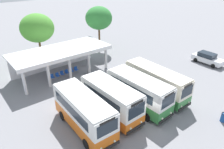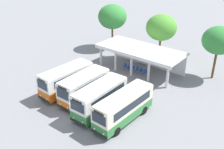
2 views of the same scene
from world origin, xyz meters
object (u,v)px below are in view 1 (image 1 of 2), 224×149
city_bus_fourth_amber (156,81)px  waiting_chair_middle_seat (62,74)px  city_bus_nearest_orange (84,111)px  city_bus_second_in_row (111,99)px  waiting_chair_second_from_end (57,75)px  litter_bin_apron (223,117)px  waiting_chair_end_by_column (52,77)px  waiting_chair_far_end_seat (76,69)px  city_bus_middle_cream (139,91)px  waiting_chair_fifth_seat (71,70)px  waiting_chair_fourth_seat (67,72)px  parked_car_flank (207,58)px

city_bus_fourth_amber → waiting_chair_middle_seat: 12.13m
city_bus_nearest_orange → city_bus_second_in_row: bearing=-0.2°
waiting_chair_second_from_end → litter_bin_apron: size_ratio=0.96×
waiting_chair_end_by_column → waiting_chair_far_end_seat: 3.46m
city_bus_second_in_row → city_bus_middle_cream: bearing=-11.7°
waiting_chair_fifth_seat → litter_bin_apron: size_ratio=0.96×
waiting_chair_fourth_seat → city_bus_nearest_orange: bearing=-109.9°
city_bus_second_in_row → litter_bin_apron: (7.41, -7.31, -1.36)m
city_bus_nearest_orange → waiting_chair_end_by_column: city_bus_nearest_orange is taller
city_bus_second_in_row → city_bus_middle_cream: (3.02, -0.63, 0.00)m
city_bus_nearest_orange → parked_car_flank: 21.89m
city_bus_middle_cream → waiting_chair_middle_seat: size_ratio=8.32×
city_bus_middle_cream → waiting_chair_fifth_seat: 11.01m
city_bus_second_in_row → waiting_chair_far_end_seat: size_ratio=7.84×
city_bus_nearest_orange → litter_bin_apron: city_bus_nearest_orange is taller
waiting_chair_far_end_seat → litter_bin_apron: 18.29m
city_bus_nearest_orange → city_bus_fourth_amber: city_bus_nearest_orange is taller
city_bus_second_in_row → waiting_chair_fifth_seat: (1.36, 10.18, -1.29)m
city_bus_second_in_row → waiting_chair_far_end_seat: bearing=78.6°
litter_bin_apron → waiting_chair_end_by_column: bearing=116.9°
waiting_chair_fourth_seat → litter_bin_apron: 18.72m
city_bus_fourth_amber → waiting_chair_fifth_seat: size_ratio=9.10×
city_bus_second_in_row → parked_car_flank: 18.88m
litter_bin_apron → city_bus_second_in_row: bearing=135.4°
waiting_chair_far_end_seat → waiting_chair_middle_seat: bearing=-178.7°
waiting_chair_fourth_seat → waiting_chair_far_end_seat: size_ratio=1.00×
parked_car_flank → waiting_chair_end_by_column: 22.38m
city_bus_second_in_row → city_bus_fourth_amber: size_ratio=0.86×
waiting_chair_second_from_end → waiting_chair_fifth_seat: bearing=3.1°
waiting_chair_end_by_column → city_bus_middle_cream: bearing=-67.6°
city_bus_middle_cream → waiting_chair_fifth_seat: city_bus_middle_cream is taller
waiting_chair_end_by_column → waiting_chair_middle_seat: bearing=0.9°
city_bus_fourth_amber → waiting_chair_fourth_seat: city_bus_fourth_amber is taller
waiting_chair_second_from_end → city_bus_second_in_row: bearing=-85.9°
city_bus_middle_cream → waiting_chair_fourth_seat: city_bus_middle_cream is taller
waiting_chair_fifth_seat → litter_bin_apron: (6.06, -17.49, -0.07)m
city_bus_nearest_orange → waiting_chair_end_by_column: bearing=81.0°
waiting_chair_middle_seat → city_bus_nearest_orange: bearing=-106.4°
waiting_chair_middle_seat → litter_bin_apron: size_ratio=0.96×
city_bus_nearest_orange → waiting_chair_second_from_end: bearing=77.2°
waiting_chair_second_from_end → waiting_chair_fifth_seat: 2.08m
waiting_chair_middle_seat → waiting_chair_fourth_seat: size_ratio=1.00×
city_bus_middle_cream → waiting_chair_middle_seat: city_bus_middle_cream is taller
city_bus_second_in_row → waiting_chair_second_from_end: city_bus_second_in_row is taller
city_bus_second_in_row → waiting_chair_second_from_end: 10.18m
city_bus_second_in_row → parked_car_flank: city_bus_second_in_row is taller
waiting_chair_far_end_seat → city_bus_fourth_amber: bearing=-69.2°
city_bus_second_in_row → litter_bin_apron: 10.50m
city_bus_middle_cream → city_bus_fourth_amber: city_bus_middle_cream is taller
waiting_chair_middle_seat → waiting_chair_far_end_seat: same height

